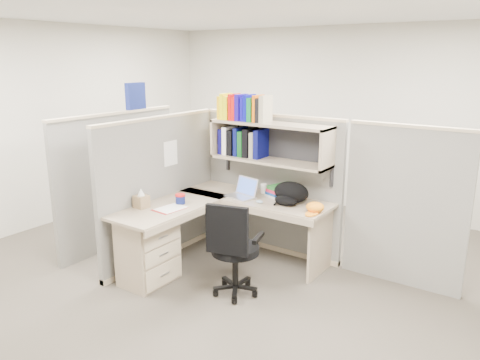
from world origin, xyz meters
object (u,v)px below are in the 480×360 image
Objects in this scene: laptop at (240,188)px; task_chair at (234,263)px; snack_canister at (180,199)px; desk at (177,237)px; backpack at (289,193)px.

task_chair is (0.46, -0.76, -0.50)m from laptop.
task_chair is (0.85, -0.21, -0.44)m from snack_canister.
desk is 1.80× the size of task_chair.
snack_canister is 0.98m from task_chair.
desk is 0.41m from snack_canister.
laptop is 1.02m from task_chair.
desk is 16.26× the size of snack_canister.
laptop is at bearing 69.70° from desk.
snack_canister is at bearing -145.42° from backpack.
desk is 4.46× the size of backpack.
laptop is 0.32× the size of task_chair.
laptop reaches higher than snack_canister.
backpack is at bearing 23.11° from laptop.
task_chair reaches higher than desk.
backpack is at bearing 34.58° from snack_canister.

